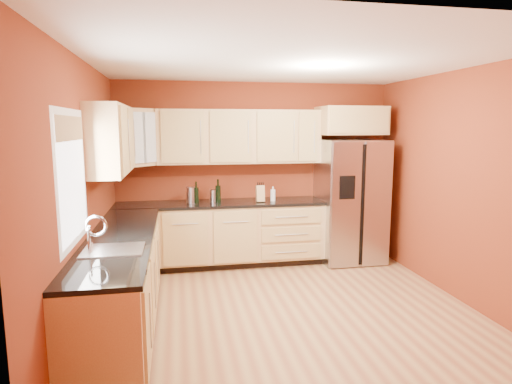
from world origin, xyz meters
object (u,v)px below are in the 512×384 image
Objects in this scene: canister_left at (191,195)px; knife_block at (260,194)px; wine_bottle_a at (196,192)px; soap_dispenser at (273,194)px; refrigerator at (350,201)px.

canister_left is 0.96m from knife_block.
canister_left is 0.08m from wine_bottle_a.
soap_dispenser is at bearing -3.98° from canister_left.
wine_bottle_a is at bearing 177.47° from knife_block.
refrigerator is at bearing -1.68° from wine_bottle_a.
refrigerator is 7.81× the size of knife_block.
wine_bottle_a reaches higher than canister_left.
knife_block is at bearing -179.94° from refrigerator.
wine_bottle_a is (-2.23, 0.07, 0.18)m from refrigerator.
wine_bottle_a reaches higher than knife_block.
soap_dispenser is (-1.16, 0.02, 0.13)m from refrigerator.
knife_block reaches higher than soap_dispenser.
knife_block reaches higher than canister_left.
soap_dispenser is (1.14, -0.08, -0.01)m from canister_left.
wine_bottle_a is 1.08m from soap_dispenser.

